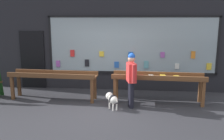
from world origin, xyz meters
TOP-DOWN VIEW (x-y plane):
  - ground_plane at (0.00, 0.00)m, footprint 40.00×40.00m
  - shopfront_facade at (0.02, 2.39)m, footprint 8.75×0.29m
  - display_table_left at (-1.63, 1.01)m, footprint 2.81×0.70m
  - display_table_right at (1.63, 1.01)m, footprint 2.81×0.73m
  - person_browsing at (0.83, 0.51)m, footprint 0.31×0.63m
  - small_dog at (0.31, 0.30)m, footprint 0.42×0.47m

SIDE VIEW (x-z plane):
  - ground_plane at x=0.00m, z-range 0.00..0.00m
  - small_dog at x=0.31m, z-range 0.08..0.53m
  - display_table_left at x=-1.63m, z-range 0.27..1.17m
  - display_table_right at x=1.63m, z-range 0.28..1.18m
  - person_browsing at x=0.83m, z-range 0.12..1.71m
  - shopfront_facade at x=0.02m, z-range -0.01..3.40m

